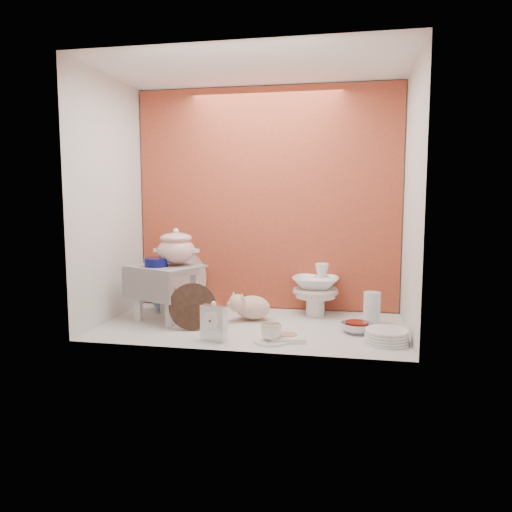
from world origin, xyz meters
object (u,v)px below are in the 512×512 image
(step_stool, at_px, (166,293))
(dinner_plate_stack, at_px, (387,336))
(blue_white_vase, at_px, (167,293))
(plush_pig, at_px, (253,307))
(crystal_bowl, at_px, (357,328))
(mantel_clock, at_px, (214,321))
(gold_rim_teacup, at_px, (271,332))
(porcelain_tower, at_px, (315,289))
(soup_tureen, at_px, (176,247))
(floral_platter, at_px, (179,278))

(step_stool, xyz_separation_m, dinner_plate_stack, (1.33, -0.26, -0.13))
(step_stool, relative_size, dinner_plate_stack, 1.68)
(blue_white_vase, xyz_separation_m, dinner_plate_stack, (1.42, -0.51, -0.08))
(plush_pig, bearing_deg, crystal_bowl, -27.65)
(plush_pig, xyz_separation_m, dinner_plate_stack, (0.79, -0.35, -0.05))
(mantel_clock, height_order, dinner_plate_stack, mantel_clock)
(gold_rim_teacup, xyz_separation_m, crystal_bowl, (0.45, 0.28, -0.03))
(blue_white_vase, relative_size, gold_rim_teacup, 2.04)
(dinner_plate_stack, bearing_deg, mantel_clock, -171.93)
(step_stool, relative_size, mantel_clock, 1.90)
(gold_rim_teacup, xyz_separation_m, dinner_plate_stack, (0.60, 0.10, -0.02))
(blue_white_vase, relative_size, dinner_plate_stack, 0.96)
(mantel_clock, distance_m, porcelain_tower, 0.84)
(soup_tureen, xyz_separation_m, floral_platter, (-0.12, 0.37, -0.26))
(blue_white_vase, bearing_deg, porcelain_tower, 2.41)
(step_stool, xyz_separation_m, gold_rim_teacup, (0.72, -0.36, -0.11))
(plush_pig, bearing_deg, step_stool, 176.68)
(step_stool, xyz_separation_m, porcelain_tower, (0.91, 0.30, 0.00))
(step_stool, relative_size, porcelain_tower, 1.17)
(step_stool, distance_m, gold_rim_teacup, 0.81)
(step_stool, height_order, mantel_clock, step_stool)
(soup_tureen, distance_m, floral_platter, 0.47)
(dinner_plate_stack, height_order, crystal_bowl, dinner_plate_stack)
(crystal_bowl, height_order, porcelain_tower, porcelain_tower)
(gold_rim_teacup, height_order, crystal_bowl, gold_rim_teacup)
(mantel_clock, height_order, gold_rim_teacup, mantel_clock)
(mantel_clock, bearing_deg, soup_tureen, 148.69)
(step_stool, distance_m, soup_tureen, 0.30)
(porcelain_tower, bearing_deg, step_stool, -161.94)
(blue_white_vase, height_order, mantel_clock, blue_white_vase)
(blue_white_vase, distance_m, plush_pig, 0.65)
(soup_tureen, distance_m, porcelain_tower, 0.93)
(floral_platter, relative_size, plush_pig, 1.42)
(crystal_bowl, xyz_separation_m, porcelain_tower, (-0.27, 0.38, 0.14))
(floral_platter, height_order, plush_pig, floral_platter)
(floral_platter, bearing_deg, crystal_bowl, -21.37)
(plush_pig, relative_size, gold_rim_teacup, 2.51)
(gold_rim_teacup, distance_m, porcelain_tower, 0.69)
(floral_platter, bearing_deg, plush_pig, -27.87)
(soup_tureen, xyz_separation_m, crystal_bowl, (1.11, -0.11, -0.43))
(plush_pig, bearing_deg, mantel_clock, -116.65)
(blue_white_vase, xyz_separation_m, crystal_bowl, (1.27, -0.33, -0.09))
(soup_tureen, height_order, porcelain_tower, soup_tureen)
(soup_tureen, distance_m, crystal_bowl, 1.20)
(blue_white_vase, height_order, plush_pig, blue_white_vase)
(gold_rim_teacup, xyz_separation_m, porcelain_tower, (0.18, 0.65, 0.11))
(soup_tureen, relative_size, crystal_bowl, 1.47)
(floral_platter, relative_size, mantel_clock, 1.88)
(blue_white_vase, distance_m, mantel_clock, 0.82)
(mantel_clock, bearing_deg, crystal_bowl, 40.18)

